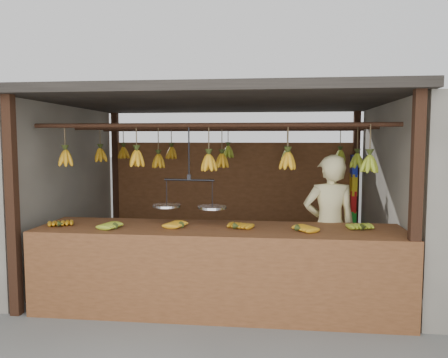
# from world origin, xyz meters

# --- Properties ---
(ground) EXTENTS (80.00, 80.00, 0.00)m
(ground) POSITION_xyz_m (0.00, 0.00, 0.00)
(ground) COLOR #5B5B57
(stall) EXTENTS (4.30, 3.30, 2.40)m
(stall) POSITION_xyz_m (0.00, 0.33, 1.97)
(stall) COLOR black
(stall) RESTS_ON ground
(counter) EXTENTS (3.93, 0.89, 0.96)m
(counter) POSITION_xyz_m (0.10, -1.24, 0.72)
(counter) COLOR brown
(counter) RESTS_ON ground
(hanging_bananas) EXTENTS (3.56, 2.24, 0.38)m
(hanging_bananas) POSITION_xyz_m (0.00, -0.00, 1.61)
(hanging_bananas) COLOR orange
(hanging_bananas) RESTS_ON ground
(balance_scale) EXTENTS (0.83, 0.36, 0.91)m
(balance_scale) POSITION_xyz_m (-0.24, -1.00, 1.15)
(balance_scale) COLOR black
(balance_scale) RESTS_ON ground
(vendor) EXTENTS (0.65, 0.47, 1.67)m
(vendor) POSITION_xyz_m (1.33, -0.60, 0.84)
(vendor) COLOR beige
(vendor) RESTS_ON ground
(bag_bundles) EXTENTS (0.08, 0.26, 1.22)m
(bag_bundles) POSITION_xyz_m (1.94, 1.35, 1.00)
(bag_bundles) COLOR #1426BF
(bag_bundles) RESTS_ON ground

